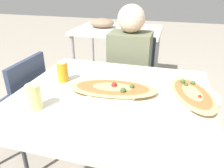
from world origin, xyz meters
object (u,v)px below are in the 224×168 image
object	(u,v)px
dining_table	(112,106)
pizza_main	(113,89)
chair_far_seated	(131,79)
chair_side_left	(20,107)
person_seated	(129,63)
pizza_second	(192,94)
soda_can	(63,72)
drink_glass	(34,97)

from	to	relation	value
dining_table	pizza_main	world-z (taller)	pizza_main
chair_far_seated	chair_side_left	size ratio (longest dim) A/B	1.00
person_seated	pizza_second	size ratio (longest dim) A/B	2.53
chair_side_left	pizza_second	size ratio (longest dim) A/B	1.88
dining_table	soda_can	xyz separation A→B (m)	(-0.34, 0.09, 0.14)
person_seated	pizza_main	bearing A→B (deg)	93.18
pizza_main	pizza_second	distance (m)	0.43
dining_table	drink_glass	size ratio (longest dim) A/B	8.40
person_seated	drink_glass	xyz separation A→B (m)	(-0.28, -0.93, 0.13)
pizza_main	soda_can	xyz separation A→B (m)	(-0.34, 0.06, 0.04)
soda_can	person_seated	bearing A→B (deg)	63.79
soda_can	dining_table	bearing A→B (deg)	-14.81
chair_far_seated	chair_side_left	xyz separation A→B (m)	(-0.68, -0.71, 0.00)
chair_side_left	dining_table	bearing A→B (deg)	-97.79
soda_can	pizza_main	bearing A→B (deg)	-10.28
pizza_main	soda_can	bearing A→B (deg)	169.72
pizza_second	dining_table	bearing A→B (deg)	-168.77
chair_far_seated	person_seated	distance (m)	0.23
chair_side_left	pizza_main	bearing A→B (deg)	-95.54
dining_table	pizza_main	xyz separation A→B (m)	(-0.01, 0.03, 0.10)
chair_far_seated	chair_side_left	distance (m)	0.99
chair_side_left	person_seated	distance (m)	0.93
pizza_second	chair_far_seated	bearing A→B (deg)	122.53
dining_table	chair_side_left	size ratio (longest dim) A/B	1.23
dining_table	person_seated	xyz separation A→B (m)	(-0.04, 0.70, 0.01)
chair_side_left	person_seated	xyz separation A→B (m)	(0.68, 0.60, 0.20)
dining_table	chair_far_seated	world-z (taller)	chair_far_seated
dining_table	pizza_second	xyz separation A→B (m)	(0.42, 0.08, 0.10)
dining_table	drink_glass	xyz separation A→B (m)	(-0.33, -0.24, 0.14)
person_seated	soda_can	bearing A→B (deg)	63.79
chair_side_left	soda_can	world-z (taller)	soda_can
soda_can	drink_glass	world-z (taller)	drink_glass
chair_side_left	chair_far_seated	bearing A→B (deg)	-43.83
person_seated	pizza_main	world-z (taller)	person_seated
chair_far_seated	dining_table	bearing A→B (deg)	93.05
pizza_second	pizza_main	bearing A→B (deg)	-172.79
pizza_main	drink_glass	xyz separation A→B (m)	(-0.32, -0.27, 0.04)
drink_glass	pizza_main	bearing A→B (deg)	39.84
chair_far_seated	pizza_main	size ratio (longest dim) A/B	1.65
dining_table	person_seated	size ratio (longest dim) A/B	0.92
soda_can	chair_side_left	bearing A→B (deg)	178.66
pizza_main	person_seated	bearing A→B (deg)	93.18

